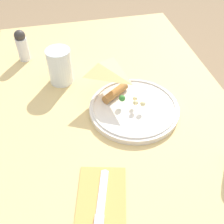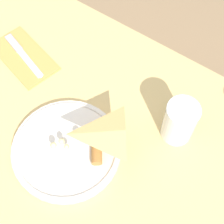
{
  "view_description": "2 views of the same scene",
  "coord_description": "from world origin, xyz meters",
  "px_view_note": "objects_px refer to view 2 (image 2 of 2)",
  "views": [
    {
      "loc": [
        -0.54,
        0.13,
        1.29
      ],
      "look_at": [
        -0.03,
        0.02,
        0.77
      ],
      "focal_mm": 45.0,
      "sensor_mm": 36.0,
      "label": 1
    },
    {
      "loc": [
        0.26,
        -0.24,
        1.47
      ],
      "look_at": [
        0.04,
        0.07,
        0.77
      ],
      "focal_mm": 55.0,
      "sensor_mm": 36.0,
      "label": 2
    }
  ],
  "objects_px": {
    "plate_pizza": "(68,148)",
    "napkin_folded": "(24,57)",
    "milk_glass": "(179,122)",
    "dining_table": "(84,152)",
    "butter_knife": "(22,54)"
  },
  "relations": [
    {
      "from": "milk_glass",
      "to": "dining_table",
      "type": "bearing_deg",
      "value": -143.73
    },
    {
      "from": "plate_pizza",
      "to": "milk_glass",
      "type": "xyz_separation_m",
      "value": [
        0.18,
        0.18,
        0.04
      ]
    },
    {
      "from": "napkin_folded",
      "to": "plate_pizza",
      "type": "bearing_deg",
      "value": -28.3
    },
    {
      "from": "plate_pizza",
      "to": "napkin_folded",
      "type": "height_order",
      "value": "plate_pizza"
    },
    {
      "from": "butter_knife",
      "to": "napkin_folded",
      "type": "bearing_deg",
      "value": -0.0
    },
    {
      "from": "plate_pizza",
      "to": "napkin_folded",
      "type": "relative_size",
      "value": 1.17
    },
    {
      "from": "plate_pizza",
      "to": "milk_glass",
      "type": "bearing_deg",
      "value": 45.57
    },
    {
      "from": "milk_glass",
      "to": "plate_pizza",
      "type": "bearing_deg",
      "value": -134.43
    },
    {
      "from": "milk_glass",
      "to": "butter_knife",
      "type": "distance_m",
      "value": 0.46
    },
    {
      "from": "milk_glass",
      "to": "napkin_folded",
      "type": "relative_size",
      "value": 0.52
    },
    {
      "from": "plate_pizza",
      "to": "napkin_folded",
      "type": "bearing_deg",
      "value": 151.7
    },
    {
      "from": "napkin_folded",
      "to": "butter_knife",
      "type": "bearing_deg",
      "value": 162.68
    },
    {
      "from": "dining_table",
      "to": "plate_pizza",
      "type": "relative_size",
      "value": 4.53
    },
    {
      "from": "milk_glass",
      "to": "butter_knife",
      "type": "xyz_separation_m",
      "value": [
        -0.46,
        -0.04,
        -0.05
      ]
    },
    {
      "from": "plate_pizza",
      "to": "napkin_folded",
      "type": "distance_m",
      "value": 0.31
    }
  ]
}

